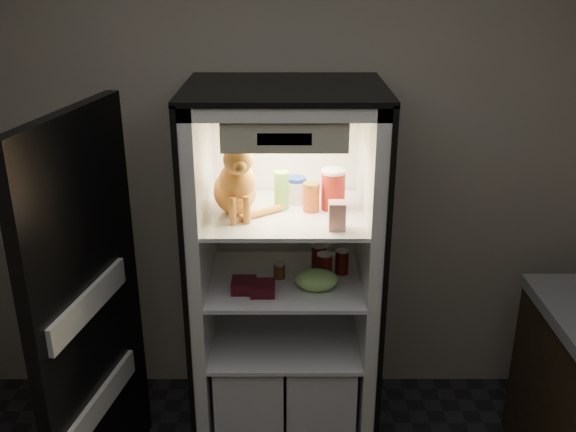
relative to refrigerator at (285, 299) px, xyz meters
name	(u,v)px	position (x,y,z in m)	size (l,w,h in m)	color
room_shell	(283,280)	(0.00, -1.38, 0.83)	(3.60, 3.60, 3.60)	white
refrigerator	(285,299)	(0.00, 0.00, 0.00)	(0.90, 0.72, 1.88)	white
fridge_door	(90,324)	(-0.85, -0.44, 0.12)	(0.23, 0.87, 1.85)	black
tabby_cat	(236,184)	(-0.22, -0.10, 0.65)	(0.35, 0.39, 0.40)	#BF5B18
parmesan_shaker	(281,190)	(-0.02, -0.02, 0.59)	(0.07, 0.07, 0.18)	green
mayo_tub	(296,190)	(0.06, 0.06, 0.56)	(0.09, 0.09, 0.13)	white
salsa_jar	(311,197)	(0.12, -0.05, 0.57)	(0.08, 0.08, 0.14)	maroon
pepper_jar	(333,189)	(0.23, -0.02, 0.60)	(0.11, 0.11, 0.19)	#A01D15
cream_carton	(337,216)	(0.23, -0.27, 0.56)	(0.07, 0.07, 0.12)	white
soda_can_a	(319,258)	(0.17, 0.02, 0.22)	(0.08, 0.08, 0.14)	black
soda_can_b	(342,262)	(0.28, -0.01, 0.21)	(0.07, 0.07, 0.12)	black
soda_can_c	(324,267)	(0.19, -0.08, 0.22)	(0.08, 0.08, 0.14)	black
condiment_jar	(279,270)	(-0.03, -0.05, 0.19)	(0.06, 0.06, 0.08)	brown
grape_bag	(317,280)	(0.15, -0.17, 0.20)	(0.20, 0.15, 0.10)	#8ED463
berry_box_left	(244,285)	(-0.19, -0.19, 0.18)	(0.11, 0.11, 0.06)	#550E1B
berry_box_right	(263,288)	(-0.10, -0.22, 0.18)	(0.11, 0.11, 0.06)	#550E1B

